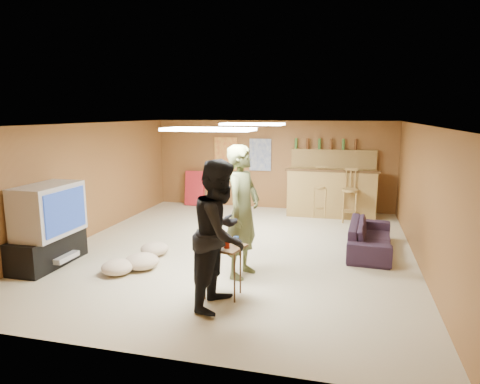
% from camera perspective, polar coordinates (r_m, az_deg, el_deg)
% --- Properties ---
extents(ground, '(7.00, 7.00, 0.00)m').
position_cam_1_polar(ground, '(7.67, -0.37, -7.63)').
color(ground, '#B7AC8B').
rests_on(ground, ground).
extents(ceiling, '(6.00, 7.00, 0.02)m').
position_cam_1_polar(ceiling, '(7.29, -0.39, 9.03)').
color(ceiling, silver).
rests_on(ceiling, ground).
extents(wall_back, '(6.00, 0.02, 2.20)m').
position_cam_1_polar(wall_back, '(10.79, 4.32, 3.63)').
color(wall_back, brown).
rests_on(wall_back, ground).
extents(wall_front, '(6.00, 0.02, 2.20)m').
position_cam_1_polar(wall_front, '(4.20, -12.62, -7.63)').
color(wall_front, brown).
rests_on(wall_front, ground).
extents(wall_left, '(0.02, 7.00, 2.20)m').
position_cam_1_polar(wall_left, '(8.65, -20.00, 1.31)').
color(wall_left, brown).
rests_on(wall_left, ground).
extents(wall_right, '(0.02, 7.00, 2.20)m').
position_cam_1_polar(wall_right, '(7.26, 23.18, -0.57)').
color(wall_right, brown).
rests_on(wall_right, ground).
extents(tv_stand, '(0.55, 1.30, 0.50)m').
position_cam_1_polar(tv_stand, '(7.50, -24.24, -7.02)').
color(tv_stand, black).
rests_on(tv_stand, ground).
extents(dvd_box, '(0.35, 0.50, 0.08)m').
position_cam_1_polar(dvd_box, '(7.39, -22.83, -7.97)').
color(dvd_box, '#B2B2B7').
rests_on(dvd_box, tv_stand).
extents(tv_body, '(0.60, 1.10, 0.80)m').
position_cam_1_polar(tv_body, '(7.29, -24.19, -2.20)').
color(tv_body, '#B2B2B7').
rests_on(tv_body, tv_stand).
extents(tv_screen, '(0.02, 0.95, 0.65)m').
position_cam_1_polar(tv_screen, '(7.11, -22.23, -2.38)').
color(tv_screen, navy).
rests_on(tv_screen, tv_body).
extents(bar_counter, '(2.00, 0.60, 1.10)m').
position_cam_1_polar(bar_counter, '(10.18, 12.08, -0.12)').
color(bar_counter, olive).
rests_on(bar_counter, ground).
extents(bar_lip, '(2.10, 0.12, 0.05)m').
position_cam_1_polar(bar_lip, '(9.84, 12.15, 2.76)').
color(bar_lip, '#3F2914').
rests_on(bar_lip, bar_counter).
extents(bar_shelf, '(2.00, 0.18, 0.05)m').
position_cam_1_polar(bar_shelf, '(10.49, 12.38, 5.42)').
color(bar_shelf, olive).
rests_on(bar_shelf, bar_backing).
extents(bar_backing, '(2.00, 0.14, 0.60)m').
position_cam_1_polar(bar_backing, '(10.54, 12.32, 3.81)').
color(bar_backing, olive).
rests_on(bar_backing, bar_counter).
extents(poster_left, '(0.60, 0.03, 0.85)m').
position_cam_1_polar(poster_left, '(10.99, -1.89, 5.10)').
color(poster_left, '#BF3F26').
rests_on(poster_left, wall_back).
extents(poster_right, '(0.55, 0.03, 0.80)m').
position_cam_1_polar(poster_right, '(10.78, 2.73, 4.98)').
color(poster_right, '#334C99').
rests_on(poster_right, wall_back).
extents(folding_chair_stack, '(0.50, 0.26, 0.91)m').
position_cam_1_polar(folding_chair_stack, '(11.21, -6.02, 0.51)').
color(folding_chair_stack, red).
rests_on(folding_chair_stack, ground).
extents(ceiling_panel_front, '(1.20, 0.60, 0.04)m').
position_cam_1_polar(ceiling_panel_front, '(5.85, -4.14, 8.34)').
color(ceiling_panel_front, white).
rests_on(ceiling_panel_front, ceiling).
extents(ceiling_panel_back, '(1.20, 0.60, 0.04)m').
position_cam_1_polar(ceiling_panel_back, '(8.46, 1.69, 9.03)').
color(ceiling_panel_back, white).
rests_on(ceiling_panel_back, ceiling).
extents(person_olive, '(0.62, 0.80, 1.95)m').
position_cam_1_polar(person_olive, '(6.22, 0.33, -2.63)').
color(person_olive, '#535B35').
rests_on(person_olive, ground).
extents(person_black, '(0.78, 0.96, 1.85)m').
position_cam_1_polar(person_black, '(5.28, -2.61, -5.62)').
color(person_black, black).
rests_on(person_black, ground).
extents(sofa, '(0.80, 1.82, 0.52)m').
position_cam_1_polar(sofa, '(7.82, 16.97, -5.76)').
color(sofa, black).
rests_on(sofa, ground).
extents(tray_table, '(0.62, 0.54, 0.70)m').
position_cam_1_polar(tray_table, '(5.70, -2.31, -10.48)').
color(tray_table, '#3F2914').
rests_on(tray_table, ground).
extents(cup_red_near, '(0.09, 0.09, 0.11)m').
position_cam_1_polar(cup_red_near, '(5.63, -3.57, -6.42)').
color(cup_red_near, red).
rests_on(cup_red_near, tray_table).
extents(cup_red_far, '(0.10, 0.10, 0.11)m').
position_cam_1_polar(cup_red_far, '(5.48, -1.78, -6.88)').
color(cup_red_far, red).
rests_on(cup_red_far, tray_table).
extents(cup_blue, '(0.09, 0.09, 0.10)m').
position_cam_1_polar(cup_blue, '(5.62, -0.52, -6.48)').
color(cup_blue, navy).
rests_on(cup_blue, tray_table).
extents(bar_stool_left, '(0.49, 0.49, 1.29)m').
position_cam_1_polar(bar_stool_left, '(10.01, 10.67, 0.30)').
color(bar_stool_left, olive).
rests_on(bar_stool_left, ground).
extents(bar_stool_right, '(0.40, 0.40, 1.10)m').
position_cam_1_polar(bar_stool_right, '(9.69, 14.45, -0.74)').
color(bar_stool_right, olive).
rests_on(bar_stool_right, ground).
extents(cushion_near_tv, '(0.54, 0.54, 0.24)m').
position_cam_1_polar(cushion_near_tv, '(6.89, -12.97, -8.98)').
color(cushion_near_tv, tan).
rests_on(cushion_near_tv, ground).
extents(cushion_mid, '(0.52, 0.52, 0.21)m').
position_cam_1_polar(cushion_mid, '(7.49, -11.33, -7.43)').
color(cushion_mid, tan).
rests_on(cushion_mid, ground).
extents(cushion_far, '(0.49, 0.49, 0.22)m').
position_cam_1_polar(cushion_far, '(6.77, -16.04, -9.61)').
color(cushion_far, tan).
rests_on(cushion_far, ground).
extents(bottle_row, '(1.48, 0.08, 0.26)m').
position_cam_1_polar(bottle_row, '(10.47, 11.31, 6.30)').
color(bottle_row, '#3F7233').
rests_on(bottle_row, bar_shelf).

